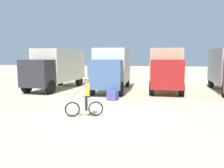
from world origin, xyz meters
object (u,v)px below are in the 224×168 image
(box_truck_cream_rv, at_px, (57,67))
(supply_crate, at_px, (113,96))
(box_truck_white_box, at_px, (112,67))
(box_truck_tan_camper, at_px, (165,67))
(cyclist_orange_shirt, at_px, (85,98))

(box_truck_cream_rv, distance_m, supply_crate, 7.27)
(box_truck_white_box, distance_m, supply_crate, 4.64)
(box_truck_white_box, height_order, box_truck_tan_camper, same)
(box_truck_tan_camper, bearing_deg, box_truck_white_box, -168.31)
(box_truck_cream_rv, height_order, cyclist_orange_shirt, box_truck_cream_rv)
(box_truck_cream_rv, relative_size, box_truck_tan_camper, 1.02)
(box_truck_tan_camper, relative_size, cyclist_orange_shirt, 3.71)
(box_truck_tan_camper, height_order, cyclist_orange_shirt, box_truck_tan_camper)
(box_truck_tan_camper, height_order, supply_crate, box_truck_tan_camper)
(cyclist_orange_shirt, height_order, supply_crate, cyclist_orange_shirt)
(supply_crate, bearing_deg, box_truck_tan_camper, 56.94)
(box_truck_cream_rv, relative_size, box_truck_white_box, 1.01)
(box_truck_cream_rv, height_order, supply_crate, box_truck_cream_rv)
(box_truck_white_box, height_order, cyclist_orange_shirt, box_truck_white_box)
(cyclist_orange_shirt, bearing_deg, box_truck_tan_camper, 67.42)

